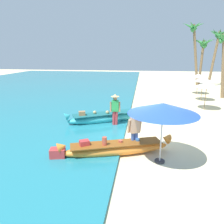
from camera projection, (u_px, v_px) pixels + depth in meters
name	position (u px, v px, depth m)	size (l,w,h in m)	color
ground_plane	(150.00, 145.00, 9.01)	(80.00, 80.00, 0.00)	beige
boat_orange_foreground	(116.00, 148.00, 8.08)	(4.30, 2.00, 0.80)	orange
boat_cyan_midground	(104.00, 118.00, 11.81)	(4.10, 2.55, 0.86)	#33B2BC
person_vendor_hatted	(115.00, 108.00, 11.06)	(0.57, 0.44, 1.76)	#B2383D
person_tourist_customer	(135.00, 129.00, 8.21)	(0.59, 0.40, 1.66)	#3D5BA8
patio_umbrella_large	(163.00, 109.00, 7.09)	(2.40, 2.40, 2.18)	#B7B7BC
parasol_row_0	(207.00, 85.00, 14.25)	(1.60, 1.60, 1.91)	#8E6B47
parasol_row_1	(203.00, 79.00, 17.05)	(1.60, 1.60, 1.91)	#8E6B47
parasol_row_2	(199.00, 76.00, 19.84)	(1.60, 1.60, 1.91)	#8E6B47
palm_tree_tall_inland	(219.00, 40.00, 23.55)	(2.52, 2.45, 6.50)	brown
palm_tree_leaning_seaward	(194.00, 35.00, 23.41)	(2.47, 2.87, 7.21)	brown
palm_tree_mid_cluster	(224.00, 44.00, 17.42)	(2.47, 2.37, 5.66)	brown
palm_tree_far_behind	(203.00, 47.00, 24.32)	(2.81, 2.75, 5.58)	brown
cooler_box	(58.00, 154.00, 7.74)	(0.54, 0.38, 0.43)	#C63838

